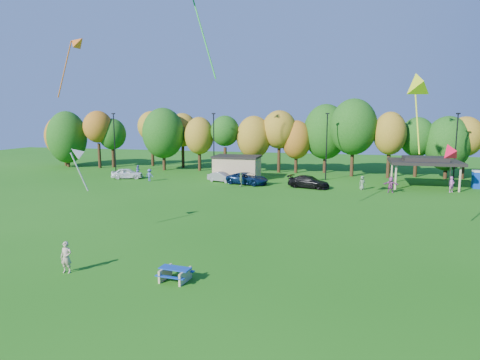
% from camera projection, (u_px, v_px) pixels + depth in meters
% --- Properties ---
extents(ground, '(160.00, 160.00, 0.00)m').
position_uv_depth(ground, '(237.00, 301.00, 20.68)').
color(ground, '#19600F').
rests_on(ground, ground).
extents(tree_line, '(93.57, 10.55, 11.15)m').
position_uv_depth(tree_line, '(308.00, 135.00, 63.61)').
color(tree_line, black).
rests_on(tree_line, ground).
extents(lamp_posts, '(64.50, 0.25, 9.09)m').
position_uv_depth(lamp_posts, '(327.00, 144.00, 57.74)').
color(lamp_posts, black).
rests_on(lamp_posts, ground).
extents(utility_building, '(6.30, 4.30, 3.25)m').
position_uv_depth(utility_building, '(237.00, 167.00, 59.26)').
color(utility_building, tan).
rests_on(utility_building, ground).
extents(pavilion, '(8.20, 6.20, 3.77)m').
position_uv_depth(pavilion, '(425.00, 161.00, 52.19)').
color(pavilion, tan).
rests_on(pavilion, ground).
extents(picnic_table, '(1.83, 1.57, 0.73)m').
position_uv_depth(picnic_table, '(175.00, 273.00, 23.09)').
color(picnic_table, tan).
rests_on(picnic_table, ground).
extents(kite_flyer, '(0.70, 0.50, 1.82)m').
position_uv_depth(kite_flyer, '(66.00, 257.00, 24.19)').
color(kite_flyer, tan).
rests_on(kite_flyer, ground).
extents(car_a, '(4.61, 2.96, 1.46)m').
position_uv_depth(car_a, '(127.00, 173.00, 59.68)').
color(car_a, white).
rests_on(car_a, ground).
extents(car_b, '(4.14, 2.54, 1.29)m').
position_uv_depth(car_b, '(222.00, 177.00, 56.86)').
color(car_b, gray).
rests_on(car_b, ground).
extents(car_c, '(5.89, 3.82, 1.51)m').
position_uv_depth(car_c, '(247.00, 178.00, 54.81)').
color(car_c, '#0B2146').
rests_on(car_c, ground).
extents(car_d, '(5.47, 3.31, 1.48)m').
position_uv_depth(car_d, '(309.00, 182.00, 52.15)').
color(car_d, black).
rests_on(car_d, ground).
extents(far_person_0, '(1.13, 0.75, 1.64)m').
position_uv_depth(far_person_0, '(150.00, 175.00, 57.38)').
color(far_person_0, '#4A51A3').
rests_on(far_person_0, ground).
extents(far_person_1, '(0.81, 0.91, 1.56)m').
position_uv_depth(far_person_1, '(138.00, 170.00, 62.47)').
color(far_person_1, '#6257C1').
rests_on(far_person_1, ground).
extents(far_person_2, '(0.73, 1.11, 1.76)m').
position_uv_depth(far_person_2, '(241.00, 179.00, 53.24)').
color(far_person_2, '#618753').
rests_on(far_person_2, ground).
extents(far_person_3, '(0.80, 0.74, 1.84)m').
position_uv_depth(far_person_3, '(452.00, 184.00, 49.17)').
color(far_person_3, '#C15BB2').
rests_on(far_person_3, ground).
extents(far_person_4, '(1.74, 0.61, 1.86)m').
position_uv_depth(far_person_4, '(391.00, 185.00, 48.94)').
color(far_person_4, '#963E81').
rests_on(far_person_4, ground).
extents(far_person_5, '(0.96, 0.86, 1.65)m').
position_uv_depth(far_person_5, '(362.00, 183.00, 50.85)').
color(far_person_5, '#5C7E56').
rests_on(far_person_5, ground).
extents(kite_1, '(1.95, 3.55, 5.66)m').
position_uv_depth(kite_1, '(418.00, 82.00, 26.64)').
color(kite_1, '#CDE217').
extents(kite_4, '(3.16, 1.18, 5.36)m').
position_uv_depth(kite_4, '(78.00, 43.00, 36.11)').
color(kite_4, '#D05D15').
extents(kite_5, '(1.22, 1.37, 1.12)m').
position_uv_depth(kite_5, '(450.00, 150.00, 22.02)').
color(kite_5, red).
extents(kite_12, '(1.87, 1.80, 3.40)m').
position_uv_depth(kite_12, '(76.00, 153.00, 31.26)').
color(kite_12, '#AEAEAE').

